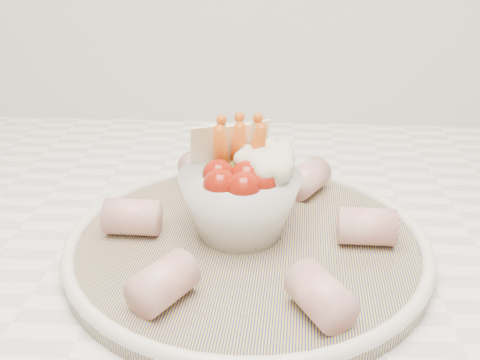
{
  "coord_description": "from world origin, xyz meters",
  "views": [
    {
      "loc": [
        0.03,
        0.95,
        1.19
      ],
      "look_at": [
        -0.0,
        1.38,
        0.99
      ],
      "focal_mm": 40.0,
      "sensor_mm": 36.0,
      "label": 1
    }
  ],
  "objects": [
    {
      "name": "veggie_bowl",
      "position": [
        0.0,
        1.39,
        0.98
      ],
      "size": [
        0.11,
        0.12,
        0.1
      ],
      "color": "silver",
      "rests_on": "serving_platter"
    },
    {
      "name": "serving_platter",
      "position": [
        0.01,
        1.37,
        0.93
      ],
      "size": [
        0.35,
        0.35,
        0.02
      ],
      "color": "navy",
      "rests_on": "kitchen_counter"
    },
    {
      "name": "cured_meat_rolls",
      "position": [
        0.01,
        1.37,
        0.95
      ],
      "size": [
        0.27,
        0.27,
        0.03
      ],
      "color": "#BC5558",
      "rests_on": "serving_platter"
    }
  ]
}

